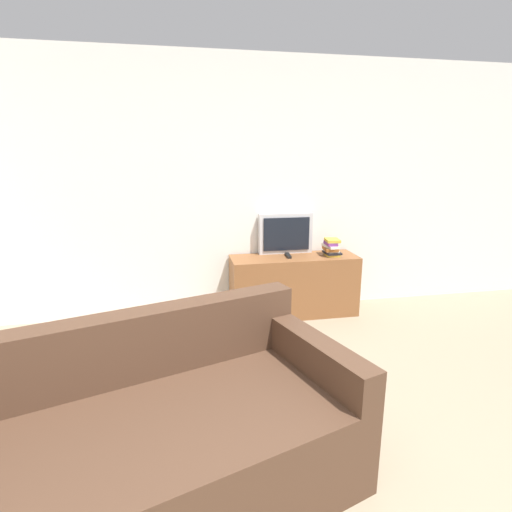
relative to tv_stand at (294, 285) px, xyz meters
name	(u,v)px	position (x,y,z in m)	size (l,w,h in m)	color
wall_back	(234,189)	(-0.58, 0.26, 0.99)	(9.00, 0.06, 2.60)	white
tv_stand	(294,285)	(0.00, 0.00, 0.00)	(1.31, 0.43, 0.62)	brown
television	(286,233)	(-0.05, 0.17, 0.52)	(0.57, 0.09, 0.43)	silver
couch	(125,456)	(-1.44, -2.19, -0.02)	(2.37, 1.58, 0.84)	#4C3323
book_stack	(331,247)	(0.39, -0.03, 0.40)	(0.17, 0.23, 0.18)	gold
remote_on_stand	(288,255)	(-0.06, 0.01, 0.32)	(0.06, 0.19, 0.02)	black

